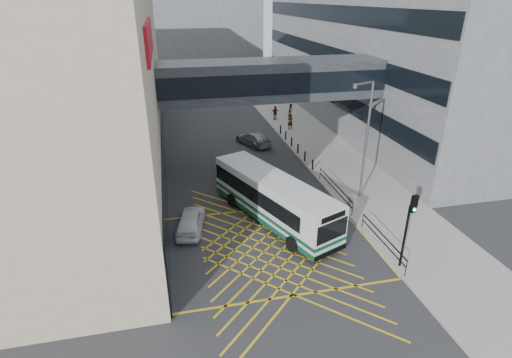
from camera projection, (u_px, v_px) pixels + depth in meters
ground at (270, 246)px, 23.89m from camera, size 120.00×120.00×0.00m
building_right at (422, 30)px, 45.73m from camera, size 24.09×44.00×20.00m
building_far at (179, 23)px, 72.94m from camera, size 28.00×16.00×18.00m
skybridge at (271, 80)px, 31.99m from camera, size 20.00×4.10×3.00m
pavement at (321, 148)px, 38.94m from camera, size 6.00×54.00×0.16m
box_junction at (270, 246)px, 23.89m from camera, size 12.00×9.00×0.01m
bus at (272, 198)px, 26.05m from camera, size 6.37×10.94×3.03m
car_white at (191, 221)px, 25.22m from camera, size 2.59×4.57×1.37m
car_dark at (239, 167)px, 33.06m from camera, size 2.23×4.61×1.39m
car_silver at (253, 138)px, 39.81m from camera, size 3.49×4.80×1.37m
traffic_light at (409, 221)px, 20.57m from camera, size 0.32×0.51×4.42m
street_lamp at (365, 135)px, 27.38m from camera, size 1.86×0.89×8.41m
litter_bin at (352, 202)px, 27.49m from camera, size 0.58×0.58×1.00m
kerb_railings at (354, 208)px, 26.32m from camera, size 0.05×12.54×1.00m
bollards at (295, 145)px, 38.17m from camera, size 0.14×10.14×0.90m
pedestrian_a at (290, 122)px, 43.80m from camera, size 0.72×0.55×1.70m
pedestrian_b at (291, 110)px, 48.36m from camera, size 0.90×0.82×1.60m
pedestrian_c at (275, 113)px, 47.25m from camera, size 1.01×0.54×1.65m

